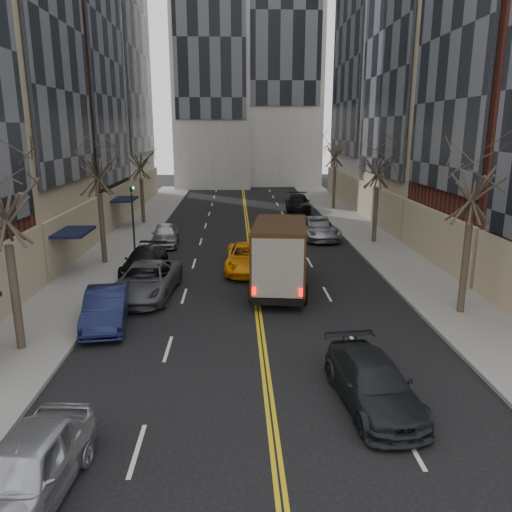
{
  "coord_description": "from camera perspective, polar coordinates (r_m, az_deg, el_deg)",
  "views": [
    {
      "loc": [
        -0.93,
        -9.1,
        7.89
      ],
      "look_at": [
        -0.04,
        13.09,
        2.2
      ],
      "focal_mm": 35.0,
      "sensor_mm": 36.0,
      "label": 1
    }
  ],
  "objects": [
    {
      "name": "observer_sedan",
      "position": [
        15.39,
        13.23,
        -13.94
      ],
      "size": [
        2.42,
        4.96,
        1.39
      ],
      "rotation": [
        0.0,
        0.0,
        0.1
      ],
      "color": "black",
      "rests_on": "ground"
    },
    {
      "name": "sidewalk_left",
      "position": [
        37.81,
        -14.59,
        1.97
      ],
      "size": [
        4.0,
        66.0,
        0.15
      ],
      "primitive_type": "cube",
      "color": "slate",
      "rests_on": "ground"
    },
    {
      "name": "streetwall_left",
      "position": [
        43.53,
        -25.11,
        23.27
      ],
      "size": [
        14.0,
        49.5,
        36.0
      ],
      "color": "#562319",
      "rests_on": "ground"
    },
    {
      "name": "parked_rt_b",
      "position": [
        37.06,
        7.11,
        3.19
      ],
      "size": [
        2.8,
        5.66,
        1.54
      ],
      "primitive_type": "imported",
      "rotation": [
        0.0,
        0.0,
        0.04
      ],
      "color": "#9C9DA3",
      "rests_on": "ground"
    },
    {
      "name": "ups_truck",
      "position": [
        24.51,
        2.76,
        -0.05
      ],
      "size": [
        3.26,
        6.75,
        3.56
      ],
      "rotation": [
        0.0,
        0.0,
        -0.12
      ],
      "color": "black",
      "rests_on": "ground"
    },
    {
      "name": "taxi",
      "position": [
        28.42,
        -0.96,
        -0.19
      ],
      "size": [
        2.64,
        5.43,
        1.49
      ],
      "primitive_type": "imported",
      "rotation": [
        0.0,
        0.0,
        -0.03
      ],
      "color": "#FF9B0A",
      "rests_on": "ground"
    },
    {
      "name": "parked_rt_c",
      "position": [
        49.1,
        4.8,
        6.05
      ],
      "size": [
        2.73,
        5.86,
        1.65
      ],
      "primitive_type": "imported",
      "rotation": [
        0.0,
        0.0,
        -0.07
      ],
      "color": "black",
      "rests_on": "ground"
    },
    {
      "name": "tree_rt_mid",
      "position": [
        35.51,
        13.87,
        11.18
      ],
      "size": [
        3.2,
        3.2,
        8.32
      ],
      "color": "#382D23",
      "rests_on": "sidewalk_right"
    },
    {
      "name": "traffic_signal",
      "position": [
        32.17,
        -13.92,
        4.88
      ],
      "size": [
        0.29,
        0.26,
        4.7
      ],
      "color": "black",
      "rests_on": "sidewalk_left"
    },
    {
      "name": "parked_lf_d",
      "position": [
        28.63,
        -12.63,
        -0.54
      ],
      "size": [
        2.33,
        4.91,
        1.38
      ],
      "primitive_type": "imported",
      "rotation": [
        0.0,
        0.0,
        -0.08
      ],
      "color": "black",
      "rests_on": "ground"
    },
    {
      "name": "parked_lf_a",
      "position": [
        12.64,
        -24.85,
        -21.4
      ],
      "size": [
        2.21,
        4.68,
        1.55
      ],
      "primitive_type": "imported",
      "rotation": [
        0.0,
        0.0,
        -0.09
      ],
      "color": "#B3B5BB",
      "rests_on": "ground"
    },
    {
      "name": "tree_rt_near",
      "position": [
        22.38,
        23.82,
        9.49
      ],
      "size": [
        3.2,
        3.2,
        8.71
      ],
      "color": "#382D23",
      "rests_on": "sidewalk_right"
    },
    {
      "name": "parked_rt_a",
      "position": [
        37.38,
        7.03,
        3.24
      ],
      "size": [
        1.93,
        4.6,
        1.48
      ],
      "primitive_type": "imported",
      "rotation": [
        0.0,
        0.0,
        -0.08
      ],
      "color": "#4C4E53",
      "rests_on": "ground"
    },
    {
      "name": "parked_lf_b",
      "position": [
        21.45,
        -16.74,
        -5.68
      ],
      "size": [
        2.22,
        4.79,
        1.52
      ],
      "primitive_type": "imported",
      "rotation": [
        0.0,
        0.0,
        0.14
      ],
      "color": "#111636",
      "rests_on": "ground"
    },
    {
      "name": "tree_lf_mid",
      "position": [
        30.17,
        -17.77,
        11.25
      ],
      "size": [
        3.2,
        3.2,
        8.91
      ],
      "color": "#382D23",
      "rests_on": "sidewalk_left"
    },
    {
      "name": "parked_lf_e",
      "position": [
        35.19,
        -10.34,
        2.42
      ],
      "size": [
        2.05,
        4.48,
        1.49
      ],
      "primitive_type": "imported",
      "rotation": [
        0.0,
        0.0,
        0.07
      ],
      "color": "#96999D",
      "rests_on": "ground"
    },
    {
      "name": "ground",
      "position": [
        12.08,
        3.0,
        -26.43
      ],
      "size": [
        160.0,
        160.0,
        0.0
      ],
      "primitive_type": "plane",
      "color": "black",
      "rests_on": "ground"
    },
    {
      "name": "pedestrian",
      "position": [
        28.93,
        0.91,
        0.14
      ],
      "size": [
        0.56,
        0.67,
        1.56
      ],
      "primitive_type": "imported",
      "rotation": [
        0.0,
        0.0,
        1.2
      ],
      "color": "black",
      "rests_on": "ground"
    },
    {
      "name": "sidewalk_right",
      "position": [
        38.25,
        12.8,
        2.22
      ],
      "size": [
        4.0,
        66.0,
        0.15
      ],
      "primitive_type": "cube",
      "color": "slate",
      "rests_on": "ground"
    },
    {
      "name": "streetwall_right",
      "position": [
        45.36,
        21.92,
        22.55
      ],
      "size": [
        12.26,
        49.0,
        34.0
      ],
      "color": "#4C301E",
      "rests_on": "ground"
    },
    {
      "name": "tree_lf_near",
      "position": [
        18.9,
        -27.17,
        7.79
      ],
      "size": [
        3.2,
        3.2,
        8.41
      ],
      "color": "#382D23",
      "rests_on": "sidewalk_left"
    },
    {
      "name": "tree_rt_far",
      "position": [
        50.07,
        9.13,
        12.88
      ],
      "size": [
        3.2,
        3.2,
        9.11
      ],
      "color": "#382D23",
      "rests_on": "sidewalk_right"
    },
    {
      "name": "parked_lf_c",
      "position": [
        24.59,
        -12.42,
        -2.76
      ],
      "size": [
        3.07,
        5.88,
        1.58
      ],
      "primitive_type": "imported",
      "rotation": [
        0.0,
        0.0,
        -0.08
      ],
      "color": "#494A50",
      "rests_on": "ground"
    },
    {
      "name": "tree_lf_far",
      "position": [
        42.87,
        -13.15,
        11.51
      ],
      "size": [
        3.2,
        3.2,
        8.12
      ],
      "color": "#382D23",
      "rests_on": "sidewalk_left"
    }
  ]
}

